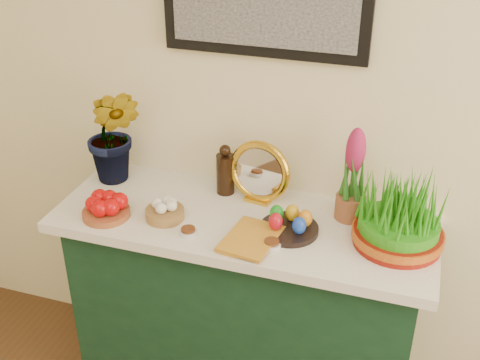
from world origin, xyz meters
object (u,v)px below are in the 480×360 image
Objects in this scene: wheatgrass_sabzeh at (400,216)px; mirror at (259,173)px; book at (229,232)px; hyacinth_green at (112,119)px; sideboard at (244,313)px.

mirror is at bearing 165.69° from wheatgrass_sabzeh.
mirror is at bearing 91.27° from book.
sideboard is at bearing -14.70° from hyacinth_green.
book is at bearing -166.67° from wheatgrass_sabzeh.
book is (-0.01, -0.14, 0.48)m from sideboard.
book is at bearing -27.73° from hyacinth_green.
mirror is (0.59, 0.02, -0.15)m from hyacinth_green.
hyacinth_green is 2.13× the size of mirror.
hyacinth_green is at bearing 169.33° from sideboard.
wheatgrass_sabzeh is at bearing -0.46° from sideboard.
wheatgrass_sabzeh is (1.12, -0.11, -0.16)m from hyacinth_green.
sideboard is 0.60m from mirror.
hyacinth_green reaches higher than wheatgrass_sabzeh.
mirror is at bearing 81.95° from sideboard.
sideboard is at bearing 179.54° from wheatgrass_sabzeh.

